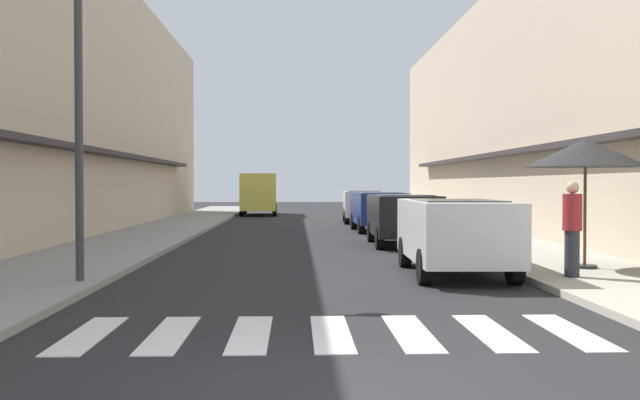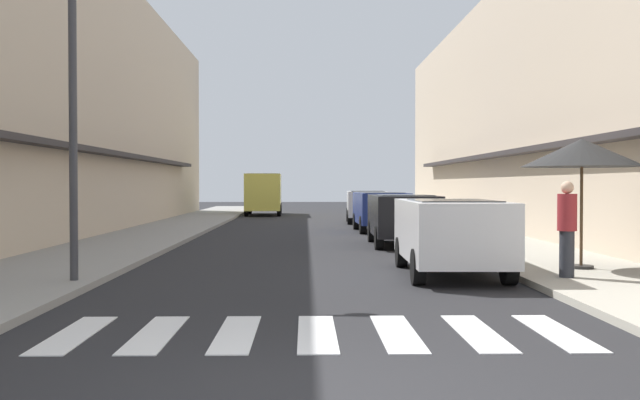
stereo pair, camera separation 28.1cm
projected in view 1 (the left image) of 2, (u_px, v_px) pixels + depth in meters
The scene contains 14 objects.
ground_plane at pixel (309, 238), 23.88m from camera, with size 98.77×98.77×0.00m, color #232326.
sidewalk_left at pixel (146, 237), 23.71m from camera, with size 3.12×62.86×0.12m, color gray.
sidewalk_right at pixel (469, 236), 24.06m from camera, with size 3.12×62.86×0.12m, color #ADA899.
building_row_left at pixel (32, 96), 24.71m from camera, with size 5.50×42.41×9.52m.
building_row_right at pixel (577, 105), 25.34m from camera, with size 5.50×42.41×9.07m.
crosswalk at pixel (331, 333), 8.65m from camera, with size 6.15×2.20×0.01m.
parked_car_near at pixel (455, 228), 14.18m from camera, with size 1.90×4.27×1.47m.
parked_car_mid at pixel (403, 214), 21.07m from camera, with size 1.87×4.10×1.47m.
parked_car_far at pixel (379, 207), 27.26m from camera, with size 1.88×4.03×1.47m.
parked_car_distant at pixel (363, 203), 33.38m from camera, with size 1.94×4.05×1.47m.
delivery_van at pixel (259, 191), 41.92m from camera, with size 2.10×5.44×2.37m.
street_lamp at pixel (90, 85), 12.44m from camera, with size 1.19×0.28×5.47m.
cafe_umbrella at pixel (585, 154), 14.35m from camera, with size 2.34×2.34×2.54m.
pedestrian_walking_near at pixel (572, 227), 12.99m from camera, with size 0.34×0.34×1.70m.
Camera 1 is at (-0.42, -5.89, 1.77)m, focal length 41.09 mm.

